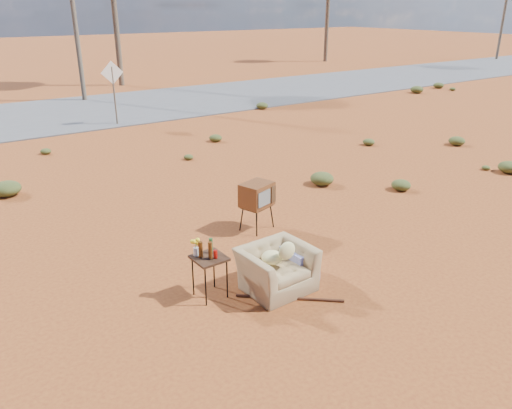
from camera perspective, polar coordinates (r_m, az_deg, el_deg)
ground at (r=7.81m, az=4.63°, el=-8.56°), size 140.00×140.00×0.00m
highway at (r=21.01m, az=-22.26°, el=9.47°), size 140.00×7.00×0.04m
armchair at (r=7.44m, az=2.82°, el=-6.56°), size 1.20×0.79×0.88m
tv_unit at (r=9.20m, az=0.12°, el=1.06°), size 0.68×0.60×0.92m
side_table at (r=7.10m, az=-5.71°, el=-5.80°), size 0.46×0.46×0.91m
rusty_bar at (r=7.32m, az=3.86°, el=-10.61°), size 1.22×1.04×0.04m
road_sign at (r=18.31m, az=-16.03°, el=13.35°), size 0.78×0.06×2.19m
utility_pole_center at (r=23.55m, az=-20.28°, el=21.10°), size 1.40×0.20×8.00m
utility_pole_east at (r=44.52m, az=26.68°, el=19.96°), size 1.40×0.20×8.00m
scrub_patch at (r=10.89m, az=-13.53°, el=0.77°), size 17.49×8.07×0.33m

